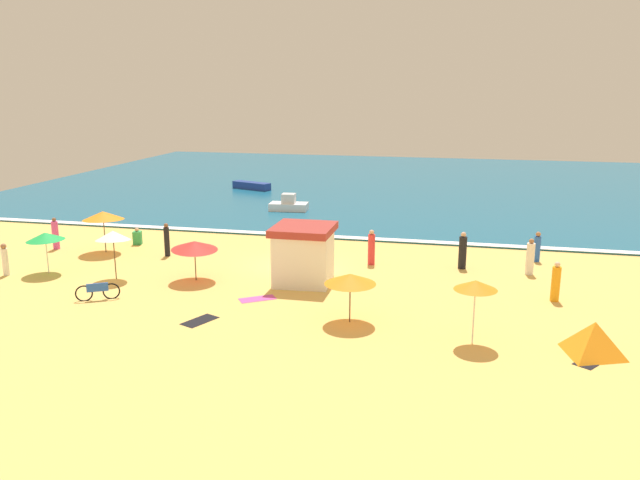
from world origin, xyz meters
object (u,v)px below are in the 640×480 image
beach_umbrella_2 (113,236)px  beachgoer_1 (530,258)px  beach_umbrella_4 (350,279)px  beachgoer_2 (55,234)px  small_boat_0 (289,205)px  beachgoer_7 (137,237)px  beachgoer_8 (167,240)px  beachgoer_0 (556,283)px  lifeguard_cabana (304,254)px  beachgoer_6 (463,251)px  beach_tent (594,338)px  beachgoer_3 (537,247)px  beach_umbrella_3 (194,245)px  beachgoer_4 (371,248)px  beach_umbrella_1 (476,285)px  beach_umbrella_5 (45,237)px  beach_umbrella_0 (103,216)px  parked_bicycle (98,291)px  beachgoer_5 (5,260)px  small_boat_1 (252,186)px

beach_umbrella_2 → beachgoer_1: (18.97, 5.10, -1.27)m
beach_umbrella_4 → beachgoer_2: beach_umbrella_4 is taller
beach_umbrella_2 → small_boat_0: beach_umbrella_2 is taller
beachgoer_2 → small_boat_0: 16.33m
beachgoer_7 → beachgoer_8: size_ratio=0.54×
beachgoer_0 → lifeguard_cabana: bearing=179.1°
lifeguard_cabana → beachgoer_6: (7.09, 3.95, -0.49)m
beach_umbrella_2 → beach_tent: size_ratio=0.93×
beach_tent → beachgoer_3: bearing=93.6°
beach_umbrella_3 → beachgoer_7: (-6.04, 5.62, -1.26)m
beachgoer_4 → beachgoer_6: (4.49, 0.31, 0.02)m
beachgoer_1 → beachgoer_2: size_ratio=1.00×
beach_umbrella_2 → beachgoer_2: size_ratio=1.35×
beach_umbrella_2 → beach_umbrella_1: bearing=-14.1°
beachgoer_3 → beach_umbrella_5: bearing=-162.2°
beach_umbrella_5 → beachgoer_2: 4.96m
beach_umbrella_0 → beachgoer_0: (22.81, -3.01, -1.23)m
beachgoer_6 → beachgoer_8: beachgoer_6 is taller
beach_umbrella_3 → beachgoer_7: bearing=137.1°
lifeguard_cabana → beach_umbrella_3: size_ratio=0.93×
lifeguard_cabana → beachgoer_7: size_ratio=2.89×
beach_umbrella_1 → beachgoer_7: (-18.58, 10.36, -1.74)m
beach_umbrella_0 → beach_umbrella_5: beach_umbrella_0 is taller
beach_umbrella_1 → beachgoer_7: bearing=150.8°
beach_umbrella_4 → beachgoer_0: bearing=28.5°
beach_umbrella_3 → beach_umbrella_5: beach_umbrella_5 is taller
beachgoer_2 → beachgoer_6: size_ratio=0.96×
parked_bicycle → beachgoer_8: beachgoer_8 is taller
beachgoer_5 → beachgoer_8: 7.73m
small_boat_0 → beachgoer_2: bearing=-126.4°
beachgoer_2 → beachgoer_3: beachgoer_2 is taller
beach_umbrella_1 → beachgoer_0: 6.52m
beach_tent → beachgoer_3: 11.66m
beachgoer_5 → small_boat_0: (8.93, 18.10, -0.28)m
beachgoer_3 → beachgoer_5: bearing=-161.7°
beach_umbrella_3 → beachgoer_7: 8.35m
beach_umbrella_0 → beachgoer_7: size_ratio=3.05×
beach_umbrella_5 → beachgoer_8: size_ratio=1.14×
beach_umbrella_1 → beach_umbrella_5: (-19.96, 4.22, -0.33)m
beach_umbrella_1 → beachgoer_6: 9.63m
beach_umbrella_4 → beachgoer_5: beach_umbrella_4 is taller
beach_umbrella_4 → beachgoer_3: (7.84, 10.60, -0.98)m
beach_umbrella_1 → beachgoer_3: beach_umbrella_1 is taller
beach_umbrella_2 → parked_bicycle: (0.84, -2.88, -1.71)m
lifeguard_cabana → beachgoer_1: size_ratio=1.59×
lifeguard_cabana → beach_umbrella_4: (2.98, -4.51, 0.37)m
beach_tent → beachgoer_4: beachgoer_4 is taller
beach_umbrella_1 → beach_tent: beach_umbrella_1 is taller
beachgoer_2 → small_boat_1: beachgoer_2 is taller
beachgoer_6 → beachgoer_3: bearing=30.0°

